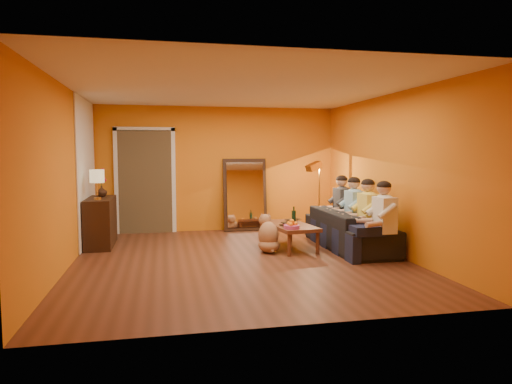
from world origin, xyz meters
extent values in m
cube|color=brown|center=(0.00, 0.00, 0.00)|extent=(5.00, 5.50, 0.00)
cube|color=white|center=(0.00, 0.00, 2.60)|extent=(5.00, 5.50, 0.00)
cube|color=#C87317|center=(0.00, 2.75, 1.30)|extent=(5.00, 0.00, 2.60)
cube|color=#C87317|center=(-2.50, 0.00, 1.30)|extent=(0.00, 5.50, 2.60)
cube|color=#C87317|center=(2.50, 0.00, 1.30)|extent=(0.00, 5.50, 2.60)
cube|color=white|center=(-2.48, 1.75, 1.30)|extent=(0.02, 1.90, 2.58)
cube|color=#3F2D19|center=(-1.50, 2.83, 1.05)|extent=(1.06, 0.30, 2.10)
cube|color=white|center=(-2.07, 2.71, 1.05)|extent=(0.08, 0.06, 2.20)
cube|color=white|center=(-0.93, 2.71, 1.05)|extent=(0.08, 0.06, 2.20)
cube|color=white|center=(-1.50, 2.71, 2.12)|extent=(1.22, 0.06, 0.08)
cube|color=#331911|center=(0.55, 2.63, 0.76)|extent=(0.92, 0.27, 1.51)
cube|color=white|center=(0.55, 2.59, 0.76)|extent=(0.78, 0.21, 1.35)
cube|color=#331911|center=(-2.24, 1.55, 0.42)|extent=(0.44, 1.18, 0.85)
imported|color=black|center=(2.00, 0.49, 0.33)|extent=(2.25, 0.88, 0.66)
cylinder|color=black|center=(1.03, 0.60, 0.58)|extent=(0.07, 0.07, 0.31)
imported|color=#B27F3F|center=(1.10, 0.77, 0.47)|extent=(0.11, 0.11, 0.10)
imported|color=black|center=(1.16, 1.00, 0.43)|extent=(0.34, 0.25, 0.02)
imported|color=#331911|center=(0.80, 0.45, 0.43)|extent=(0.25, 0.28, 0.02)
imported|color=#B6142F|center=(0.81, 0.46, 0.45)|extent=(0.22, 0.27, 0.02)
imported|color=black|center=(0.80, 0.44, 0.47)|extent=(0.18, 0.23, 0.02)
imported|color=#331911|center=(-2.24, 1.80, 0.95)|extent=(0.19, 0.19, 0.20)
camera|label=1|loc=(-1.15, -6.82, 1.65)|focal=32.00mm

